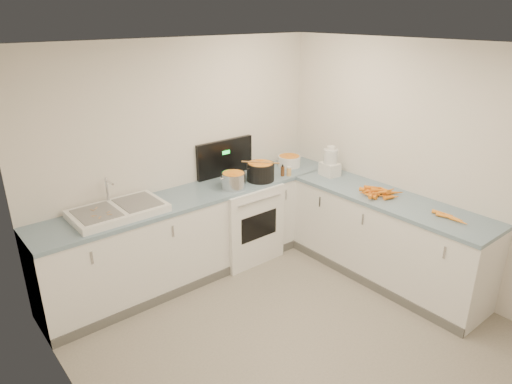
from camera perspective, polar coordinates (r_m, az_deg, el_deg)
floor at (r=4.24m, az=6.68°, el=-18.70°), size 3.50×4.00×0.00m
ceiling at (r=3.25m, az=8.66°, el=17.25°), size 3.50×4.00×0.00m
wall_back at (r=5.04m, az=-9.19°, el=4.23°), size 3.50×0.00×2.50m
wall_left at (r=2.72m, az=-19.52°, el=-12.95°), size 0.00×4.00×2.50m
wall_right at (r=4.92m, az=21.74°, el=2.48°), size 0.00×4.00×2.50m
counter_back at (r=5.09m, az=-6.94°, el=-4.93°), size 3.50×0.62×0.94m
counter_right at (r=5.11m, az=15.94°, el=-5.58°), size 0.62×2.20×0.94m
stove at (r=5.36m, az=-1.91°, el=-3.31°), size 0.76×0.65×1.36m
sink at (r=4.52m, az=-16.86°, el=-2.25°), size 0.86×0.52×0.31m
steel_pot at (r=4.95m, az=-2.84°, el=1.32°), size 0.35×0.35×0.19m
black_pot at (r=5.18m, az=0.57°, el=2.44°), size 0.42×0.42×0.22m
wooden_spoon at (r=5.14m, az=0.57°, el=3.72°), size 0.30×0.33×0.02m
mixing_bowl at (r=5.69m, az=4.18°, el=3.88°), size 0.29×0.29×0.13m
extract_bottle at (r=5.34m, az=3.34°, el=2.60°), size 0.05×0.05×0.11m
spice_jar at (r=5.35m, az=4.14°, el=2.55°), size 0.06×0.06×0.10m
food_processor at (r=5.39m, az=9.26°, el=3.59°), size 0.19×0.23×0.35m
carrot_pile at (r=4.94m, az=15.00°, el=0.03°), size 0.45×0.42×0.10m
peeled_carrots at (r=4.60m, az=23.08°, el=-2.89°), size 0.12×0.37×0.04m
peelings at (r=4.44m, az=-19.20°, el=-2.43°), size 0.23×0.27×0.01m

